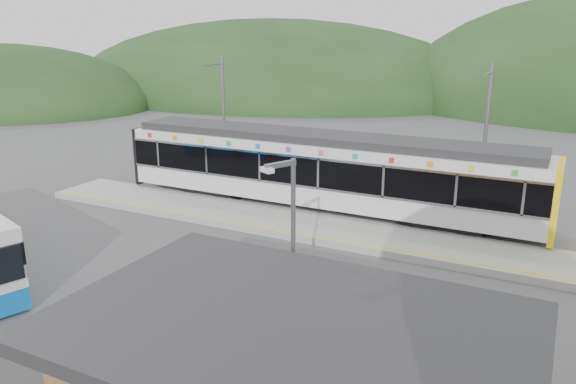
% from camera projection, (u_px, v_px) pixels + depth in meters
% --- Properties ---
extents(ground, '(120.00, 120.00, 0.00)m').
position_uv_depth(ground, '(256.00, 252.00, 21.95)').
color(ground, '#4C4C4F').
rests_on(ground, ground).
extents(hills, '(146.00, 149.00, 26.00)m').
position_uv_depth(hills, '(445.00, 235.00, 23.79)').
color(hills, '#1E3D19').
rests_on(hills, ground).
extents(platform, '(26.00, 3.20, 0.30)m').
position_uv_depth(platform, '(294.00, 224.00, 24.73)').
color(platform, '#9E9E99').
rests_on(platform, ground).
extents(yellow_line, '(26.00, 0.10, 0.01)m').
position_uv_depth(yellow_line, '(280.00, 229.00, 23.58)').
color(yellow_line, yellow).
rests_on(yellow_line, platform).
extents(train, '(20.44, 3.01, 3.74)m').
position_uv_depth(train, '(322.00, 169.00, 26.45)').
color(train, black).
rests_on(train, ground).
extents(catenary_mast_west, '(0.18, 1.80, 7.00)m').
position_uv_depth(catenary_mast_west, '(223.00, 118.00, 31.32)').
color(catenary_mast_west, slate).
rests_on(catenary_mast_west, ground).
extents(catenary_mast_east, '(0.18, 1.80, 7.00)m').
position_uv_depth(catenary_mast_east, '(485.00, 139.00, 25.23)').
color(catenary_mast_east, slate).
rests_on(catenary_mast_east, ground).
extents(station_shelter, '(9.20, 6.20, 3.00)m').
position_uv_depth(station_shelter, '(289.00, 384.00, 11.19)').
color(station_shelter, olive).
rests_on(station_shelter, ground).
extents(lamp_post, '(0.48, 1.02, 5.34)m').
position_uv_depth(lamp_post, '(291.00, 242.00, 14.17)').
color(lamp_post, slate).
rests_on(lamp_post, ground).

